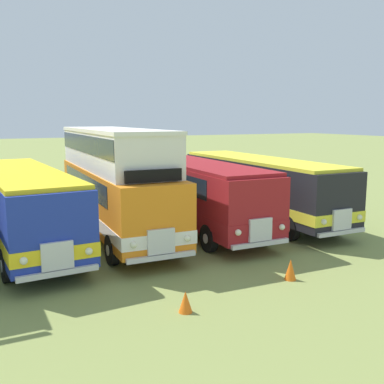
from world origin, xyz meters
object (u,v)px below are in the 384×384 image
Objects in this scene: bus_fourth_in_row at (115,178)px; cone_near_end at (185,302)px; bus_third_in_row at (23,202)px; bus_fifth_in_row at (197,190)px; cone_mid_row at (290,269)px; bus_sixth_in_row at (258,183)px.

bus_fourth_in_row is 8.41m from cone_near_end.
bus_third_in_row is 7.27m from bus_fifth_in_row.
cone_near_end is at bearing -170.01° from cone_mid_row.
bus_fifth_in_row is at bearing -172.68° from bus_sixth_in_row.
bus_sixth_in_row is 11.53m from cone_near_end.
cone_mid_row is (-0.38, -7.10, -1.43)m from bus_fifth_in_row.
bus_fourth_in_row reaches higher than cone_near_end.
bus_third_in_row is 3.70m from bus_fourth_in_row.
cone_mid_row is at bearing -66.35° from bus_fourth_in_row.
bus_third_in_row is 16.60× the size of cone_mid_row.
bus_sixth_in_row is (10.89, 0.16, 0.00)m from bus_third_in_row.
bus_sixth_in_row is at bearing 0.83° from bus_third_in_row.
bus_sixth_in_row is at bearing 7.32° from bus_fifth_in_row.
cone_near_end is (2.98, -8.10, -1.47)m from bus_third_in_row.
bus_sixth_in_row is 8.68m from cone_mid_row.
bus_fifth_in_row is 3.66m from bus_sixth_in_row.
bus_fourth_in_row is at bearing -178.74° from bus_sixth_in_row.
bus_fourth_in_row is at bearing 175.17° from bus_fifth_in_row.
cone_mid_row is at bearing -117.89° from bus_sixth_in_row.
bus_sixth_in_row is at bearing 1.26° from bus_fourth_in_row.
bus_sixth_in_row is 17.26× the size of cone_mid_row.
cone_mid_row is at bearing -47.14° from bus_third_in_row.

